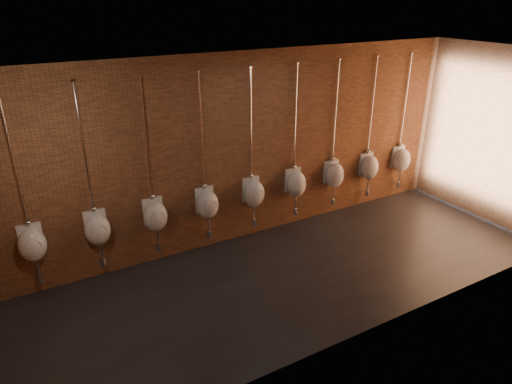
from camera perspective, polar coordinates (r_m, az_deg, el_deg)
ground at (r=7.19m, az=4.94°, el=-10.30°), size 8.50×8.50×0.00m
room_shell at (r=6.29m, az=5.58°, el=5.07°), size 8.54×3.04×3.22m
urinal_0 at (r=6.99m, az=-26.19°, el=-5.79°), size 0.38×0.33×2.72m
urinal_1 at (r=7.04m, az=-19.22°, el=-4.33°), size 0.38×0.33×2.72m
urinal_2 at (r=7.20m, az=-12.47°, el=-2.85°), size 0.38×0.33×2.72m
urinal_3 at (r=7.46m, az=-6.12°, el=-1.43°), size 0.38×0.33×2.72m
urinal_4 at (r=7.80m, az=-0.28°, el=-0.09°), size 0.38×0.33×2.72m
urinal_5 at (r=8.23m, az=5.02°, el=1.12°), size 0.38×0.33×2.72m
urinal_6 at (r=8.72m, az=9.76°, el=2.19°), size 0.38×0.33×2.72m
urinal_7 at (r=9.27m, az=13.98°, el=3.13°), size 0.38×0.33×2.72m
urinal_8 at (r=9.86m, az=17.71°, el=3.95°), size 0.38×0.33×2.72m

